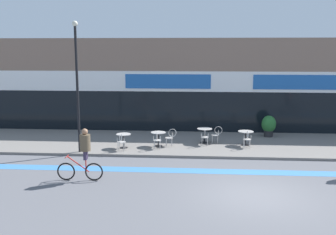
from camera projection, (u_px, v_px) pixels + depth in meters
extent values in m
plane|color=#5B5B60|center=(254.00, 195.00, 13.63)|extent=(120.00, 120.00, 0.00)
cube|color=slate|center=(235.00, 144.00, 20.74)|extent=(40.00, 5.50, 0.12)
cube|color=#7F6656|center=(229.00, 84.00, 24.93)|extent=(40.00, 4.00, 5.65)
cube|color=black|center=(231.00, 112.00, 23.26)|extent=(38.80, 0.10, 2.40)
cube|color=white|center=(232.00, 82.00, 22.97)|extent=(39.20, 0.14, 1.20)
cube|color=#1E56A3|center=(168.00, 81.00, 23.17)|extent=(5.06, 0.08, 0.84)
cube|color=#1E56A3|center=(297.00, 82.00, 22.62)|extent=(5.06, 0.08, 0.84)
cube|color=#3D7AB7|center=(245.00, 172.00, 16.18)|extent=(36.00, 0.70, 0.01)
cylinder|color=black|center=(124.00, 148.00, 19.66)|extent=(0.40, 0.40, 0.02)
cylinder|color=black|center=(124.00, 141.00, 19.60)|extent=(0.07, 0.07, 0.69)
cylinder|color=#ADA8A3|center=(123.00, 134.00, 19.54)|extent=(0.73, 0.73, 0.02)
cylinder|color=black|center=(158.00, 146.00, 20.03)|extent=(0.42, 0.42, 0.02)
cylinder|color=black|center=(158.00, 139.00, 19.98)|extent=(0.07, 0.07, 0.70)
cylinder|color=#ADA8A3|center=(158.00, 132.00, 19.91)|extent=(0.76, 0.76, 0.02)
cylinder|color=black|center=(204.00, 143.00, 20.72)|extent=(0.43, 0.43, 0.02)
cylinder|color=black|center=(205.00, 136.00, 20.65)|extent=(0.07, 0.07, 0.75)
cylinder|color=#ADA8A3|center=(205.00, 129.00, 20.59)|extent=(0.78, 0.78, 0.02)
cylinder|color=black|center=(245.00, 145.00, 20.23)|extent=(0.43, 0.43, 0.02)
cylinder|color=black|center=(246.00, 138.00, 20.17)|extent=(0.07, 0.07, 0.71)
cylinder|color=#ADA8A3|center=(246.00, 131.00, 20.11)|extent=(0.79, 0.79, 0.02)
cylinder|color=#B7B2AD|center=(121.00, 142.00, 19.04)|extent=(0.42, 0.42, 0.03)
cylinder|color=#B7B2AD|center=(119.00, 146.00, 19.24)|extent=(0.03, 0.03, 0.42)
cylinder|color=#B7B2AD|center=(125.00, 146.00, 19.20)|extent=(0.03, 0.03, 0.42)
cylinder|color=#B7B2AD|center=(118.00, 147.00, 18.96)|extent=(0.03, 0.03, 0.42)
cylinder|color=#B7B2AD|center=(124.00, 147.00, 18.93)|extent=(0.03, 0.03, 0.42)
torus|color=#B7B2AD|center=(121.00, 137.00, 18.83)|extent=(0.05, 0.41, 0.41)
cylinder|color=#B7B2AD|center=(117.00, 140.00, 18.88)|extent=(0.03, 0.03, 0.23)
cylinder|color=#B7B2AD|center=(124.00, 140.00, 18.84)|extent=(0.03, 0.03, 0.23)
cylinder|color=#B7B2AD|center=(157.00, 140.00, 19.42)|extent=(0.42, 0.42, 0.03)
cylinder|color=#B7B2AD|center=(155.00, 144.00, 19.60)|extent=(0.03, 0.03, 0.42)
cylinder|color=#B7B2AD|center=(160.00, 144.00, 19.60)|extent=(0.03, 0.03, 0.42)
cylinder|color=#B7B2AD|center=(154.00, 145.00, 19.33)|extent=(0.03, 0.03, 0.42)
cylinder|color=#B7B2AD|center=(160.00, 145.00, 19.32)|extent=(0.03, 0.03, 0.42)
torus|color=#B7B2AD|center=(157.00, 136.00, 19.21)|extent=(0.05, 0.41, 0.41)
cylinder|color=#B7B2AD|center=(154.00, 138.00, 19.24)|extent=(0.03, 0.03, 0.23)
cylinder|color=#B7B2AD|center=(160.00, 138.00, 19.23)|extent=(0.03, 0.03, 0.23)
cylinder|color=#B7B2AD|center=(169.00, 138.00, 19.92)|extent=(0.45, 0.45, 0.03)
cylinder|color=#B7B2AD|center=(166.00, 143.00, 19.82)|extent=(0.03, 0.03, 0.42)
cylinder|color=#B7B2AD|center=(166.00, 142.00, 20.09)|extent=(0.03, 0.03, 0.42)
cylinder|color=#B7B2AD|center=(172.00, 143.00, 19.83)|extent=(0.03, 0.03, 0.42)
cylinder|color=#B7B2AD|center=(172.00, 142.00, 20.11)|extent=(0.03, 0.03, 0.42)
torus|color=#B7B2AD|center=(172.00, 133.00, 19.89)|extent=(0.41, 0.08, 0.41)
cylinder|color=#B7B2AD|center=(173.00, 136.00, 19.74)|extent=(0.03, 0.03, 0.23)
cylinder|color=#B7B2AD|center=(172.00, 135.00, 20.08)|extent=(0.03, 0.03, 0.23)
cylinder|color=#B7B2AD|center=(205.00, 137.00, 20.10)|extent=(0.41, 0.41, 0.03)
cylinder|color=#B7B2AD|center=(202.00, 141.00, 20.29)|extent=(0.03, 0.03, 0.42)
cylinder|color=#B7B2AD|center=(207.00, 141.00, 20.27)|extent=(0.03, 0.03, 0.42)
cylinder|color=#B7B2AD|center=(202.00, 142.00, 20.02)|extent=(0.03, 0.03, 0.42)
cylinder|color=#B7B2AD|center=(207.00, 142.00, 19.99)|extent=(0.03, 0.03, 0.42)
torus|color=#B7B2AD|center=(205.00, 133.00, 19.89)|extent=(0.03, 0.41, 0.41)
cylinder|color=#B7B2AD|center=(201.00, 135.00, 19.93)|extent=(0.03, 0.03, 0.23)
cylinder|color=#B7B2AD|center=(208.00, 135.00, 19.90)|extent=(0.03, 0.03, 0.23)
cylinder|color=#B7B2AD|center=(215.00, 135.00, 20.60)|extent=(0.42, 0.42, 0.03)
cylinder|color=#B7B2AD|center=(212.00, 140.00, 20.52)|extent=(0.03, 0.03, 0.42)
cylinder|color=#B7B2AD|center=(212.00, 138.00, 20.80)|extent=(0.03, 0.03, 0.42)
cylinder|color=#B7B2AD|center=(218.00, 140.00, 20.49)|extent=(0.03, 0.03, 0.42)
cylinder|color=#B7B2AD|center=(218.00, 139.00, 20.76)|extent=(0.03, 0.03, 0.42)
torus|color=#B7B2AD|center=(218.00, 130.00, 20.54)|extent=(0.41, 0.05, 0.41)
cylinder|color=#B7B2AD|center=(218.00, 133.00, 20.39)|extent=(0.03, 0.03, 0.23)
cylinder|color=#B7B2AD|center=(218.00, 132.00, 20.73)|extent=(0.03, 0.03, 0.23)
cylinder|color=#B7B2AD|center=(247.00, 139.00, 19.62)|extent=(0.41, 0.41, 0.03)
cylinder|color=#B7B2AD|center=(244.00, 143.00, 19.80)|extent=(0.03, 0.03, 0.42)
cylinder|color=#B7B2AD|center=(249.00, 143.00, 19.79)|extent=(0.03, 0.03, 0.42)
cylinder|color=#B7B2AD|center=(244.00, 144.00, 19.53)|extent=(0.03, 0.03, 0.42)
cylinder|color=#B7B2AD|center=(250.00, 144.00, 19.51)|extent=(0.03, 0.03, 0.42)
torus|color=#B7B2AD|center=(248.00, 135.00, 19.41)|extent=(0.03, 0.41, 0.41)
cylinder|color=#B7B2AD|center=(244.00, 137.00, 19.44)|extent=(0.03, 0.03, 0.23)
cylinder|color=#B7B2AD|center=(251.00, 138.00, 19.42)|extent=(0.03, 0.03, 0.23)
cylinder|color=#232326|center=(268.00, 133.00, 22.19)|extent=(0.50, 0.50, 0.38)
ellipsoid|color=#28662D|center=(269.00, 124.00, 22.10)|extent=(0.80, 0.80, 0.96)
cylinder|color=black|center=(78.00, 90.00, 18.41)|extent=(0.12, 0.12, 5.95)
sphere|color=beige|center=(75.00, 24.00, 17.89)|extent=(0.26, 0.26, 0.26)
torus|color=black|center=(66.00, 171.00, 15.12)|extent=(0.70, 0.08, 0.70)
torus|color=black|center=(94.00, 172.00, 15.08)|extent=(0.70, 0.08, 0.70)
cylinder|color=red|center=(78.00, 164.00, 15.05)|extent=(0.84, 0.07, 0.63)
cylinder|color=red|center=(86.00, 166.00, 15.05)|extent=(0.04, 0.04, 0.49)
cylinder|color=red|center=(67.00, 157.00, 15.02)|extent=(0.05, 0.48, 0.03)
cylinder|color=#382D47|center=(85.00, 156.00, 14.90)|extent=(0.15, 0.15, 0.34)
cylinder|color=#382D47|center=(86.00, 154.00, 15.06)|extent=(0.15, 0.15, 0.34)
cylinder|color=brown|center=(85.00, 143.00, 14.90)|extent=(0.42, 0.42, 0.62)
sphere|color=#9E7051|center=(85.00, 132.00, 14.82)|extent=(0.23, 0.23, 0.23)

